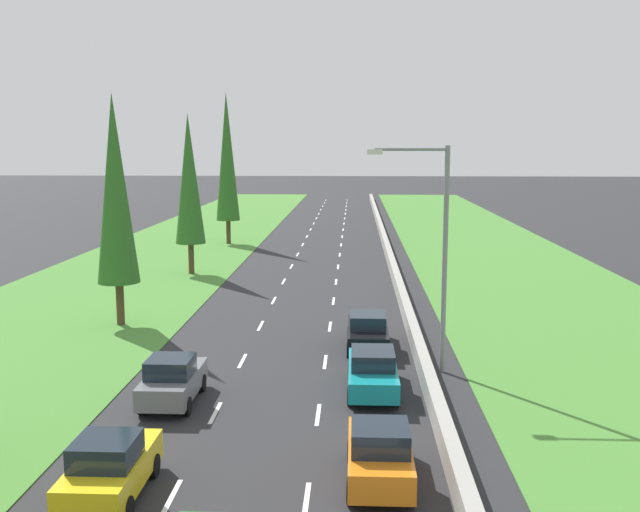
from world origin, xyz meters
The scene contains 14 objects.
ground_plane centered at (0.00, 60.00, 0.00)m, with size 300.00×300.00×0.00m, color #28282B.
grass_verge_left centered at (-12.65, 60.00, 0.02)m, with size 14.00×140.00×0.04m, color #478433.
grass_verge_right centered at (14.35, 60.00, 0.02)m, with size 14.00×140.00×0.04m, color #478433.
median_barrier centered at (5.70, 60.00, 0.42)m, with size 0.44×120.00×0.85m, color #9E9B93.
lane_markings centered at (0.00, 60.00, 0.01)m, with size 3.64×116.00×0.01m.
orange_hatchback_right_lane centered at (3.65, 16.08, 0.84)m, with size 1.74×3.90×1.72m.
teal_sedan_right_lane centered at (3.63, 23.32, 0.81)m, with size 1.82×4.50×1.64m.
black_sedan_right_lane centered at (3.55, 29.11, 0.81)m, with size 1.82×4.50×1.64m.
yellow_hatchback_left_lane_second centered at (-3.29, 14.91, 0.84)m, with size 1.74×3.90×1.72m.
grey_hatchback_left_lane centered at (-3.43, 21.89, 0.84)m, with size 1.74×3.90×1.72m.
poplar_tree_second centered at (-8.83, 32.84, 6.83)m, with size 2.09×2.09×11.56m.
poplar_tree_third centered at (-8.52, 47.53, 6.64)m, with size 2.08×2.08×11.18m.
poplar_tree_fourth centered at (-8.59, 63.20, 7.91)m, with size 2.14×2.14×13.72m.
street_light_mast centered at (6.14, 25.93, 5.23)m, with size 3.20×0.28×9.00m.
Camera 1 is at (2.92, -2.34, 9.02)m, focal length 40.71 mm.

